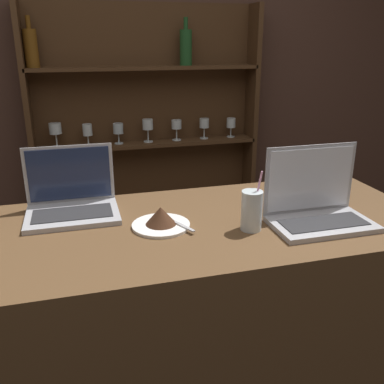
{
  "coord_description": "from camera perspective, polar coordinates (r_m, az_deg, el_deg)",
  "views": [
    {
      "loc": [
        -0.29,
        -0.95,
        1.62
      ],
      "look_at": [
        0.08,
        0.38,
        1.13
      ],
      "focal_mm": 40.0,
      "sensor_mm": 36.0,
      "label": 1
    }
  ],
  "objects": [
    {
      "name": "bar_counter",
      "position": [
        1.73,
        -2.33,
        -20.17
      ],
      "size": [
        1.81,
        0.7,
        1.03
      ],
      "color": "brown",
      "rests_on": "ground_plane"
    },
    {
      "name": "back_wall",
      "position": [
        2.75,
        -9.55,
        13.79
      ],
      "size": [
        7.0,
        0.06,
        2.7
      ],
      "color": "#4C3328",
      "rests_on": "ground_plane"
    },
    {
      "name": "back_shelf",
      "position": [
        2.76,
        -6.08,
        5.61
      ],
      "size": [
        1.4,
        0.18,
        1.83
      ],
      "color": "#472D19",
      "rests_on": "ground_plane"
    },
    {
      "name": "laptop_near",
      "position": [
        1.59,
        -15.75,
        -1.04
      ],
      "size": [
        0.32,
        0.24,
        0.23
      ],
      "color": "#ADADB2",
      "rests_on": "bar_counter"
    },
    {
      "name": "laptop_far",
      "position": [
        1.51,
        16.31,
        -1.69
      ],
      "size": [
        0.34,
        0.2,
        0.26
      ],
      "color": "#ADADB2",
      "rests_on": "bar_counter"
    },
    {
      "name": "cake_plate",
      "position": [
        1.43,
        -4.16,
        -3.65
      ],
      "size": [
        0.2,
        0.2,
        0.07
      ],
      "color": "white",
      "rests_on": "bar_counter"
    },
    {
      "name": "water_glass",
      "position": [
        1.41,
        7.96,
        -2.45
      ],
      "size": [
        0.07,
        0.07,
        0.2
      ],
      "color": "silver",
      "rests_on": "bar_counter"
    }
  ]
}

